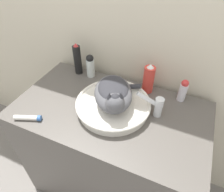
# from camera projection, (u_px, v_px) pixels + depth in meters

# --- Properties ---
(wall_back) EXTENTS (8.00, 0.05, 2.40)m
(wall_back) POSITION_uv_depth(u_px,v_px,m) (135.00, 29.00, 1.15)
(wall_back) COLOR beige
(wall_back) RESTS_ON ground_plane
(vanity_counter) EXTENTS (1.09, 0.61, 0.87)m
(vanity_counter) POSITION_uv_depth(u_px,v_px,m) (110.00, 153.00, 1.41)
(vanity_counter) COLOR #56514C
(vanity_counter) RESTS_ON ground_plane
(sink_basin) EXTENTS (0.41, 0.41, 0.06)m
(sink_basin) POSITION_uv_depth(u_px,v_px,m) (113.00, 105.00, 1.10)
(sink_basin) COLOR white
(sink_basin) RESTS_ON vanity_counter
(cat) EXTENTS (0.31, 0.35, 0.16)m
(cat) POSITION_uv_depth(u_px,v_px,m) (114.00, 93.00, 1.03)
(cat) COLOR #56565B
(cat) RESTS_ON sink_basin
(faucet) EXTENTS (0.15, 0.06, 0.15)m
(faucet) POSITION_uv_depth(u_px,v_px,m) (156.00, 105.00, 1.04)
(faucet) COLOR silver
(faucet) RESTS_ON vanity_counter
(lotion_bottle_white) EXTENTS (0.05, 0.05, 0.16)m
(lotion_bottle_white) POSITION_uv_depth(u_px,v_px,m) (90.00, 66.00, 1.31)
(lotion_bottle_white) COLOR silver
(lotion_bottle_white) RESTS_ON vanity_counter
(deodorant_stick) EXTENTS (0.05, 0.05, 0.14)m
(deodorant_stick) POSITION_uv_depth(u_px,v_px,m) (183.00, 90.00, 1.13)
(deodorant_stick) COLOR silver
(deodorant_stick) RESTS_ON vanity_counter
(spray_bottle_trigger) EXTENTS (0.07, 0.07, 0.19)m
(spray_bottle_trigger) POSITION_uv_depth(u_px,v_px,m) (149.00, 79.00, 1.18)
(spray_bottle_trigger) COLOR #DB3D33
(spray_bottle_trigger) RESTS_ON vanity_counter
(hairspray_can_black) EXTENTS (0.05, 0.05, 0.22)m
(hairspray_can_black) POSITION_uv_depth(u_px,v_px,m) (78.00, 59.00, 1.32)
(hairspray_can_black) COLOR black
(hairspray_can_black) RESTS_ON vanity_counter
(cream_tube) EXTENTS (0.15, 0.08, 0.03)m
(cream_tube) POSITION_uv_depth(u_px,v_px,m) (28.00, 118.00, 1.05)
(cream_tube) COLOR silver
(cream_tube) RESTS_ON vanity_counter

